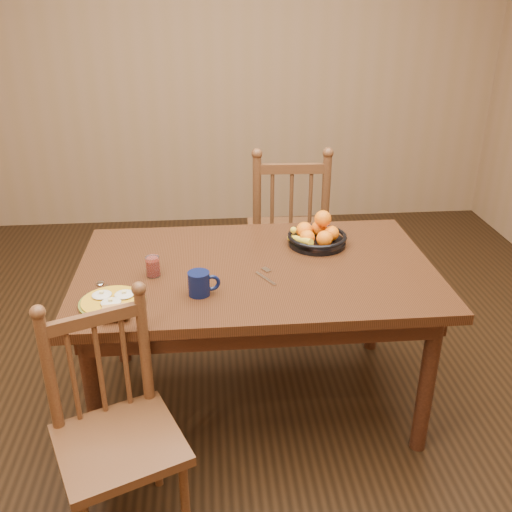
{
  "coord_description": "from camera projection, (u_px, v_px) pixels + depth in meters",
  "views": [
    {
      "loc": [
        -0.21,
        -2.3,
        1.89
      ],
      "look_at": [
        0.0,
        0.0,
        0.8
      ],
      "focal_mm": 40.0,
      "sensor_mm": 36.0,
      "label": 1
    }
  ],
  "objects": [
    {
      "name": "chair_far",
      "position": [
        288.0,
        233.0,
        3.52
      ],
      "size": [
        0.5,
        0.48,
        1.06
      ],
      "rotation": [
        0.0,
        0.0,
        3.09
      ],
      "color": "#442214",
      "rests_on": "ground"
    },
    {
      "name": "fruit_bowl",
      "position": [
        317.0,
        235.0,
        2.77
      ],
      "size": [
        0.29,
        0.29,
        0.17
      ],
      "color": "black",
      "rests_on": "dining_table"
    },
    {
      "name": "spoon",
      "position": [
        100.0,
        286.0,
        2.39
      ],
      "size": [
        0.06,
        0.16,
        0.01
      ],
      "rotation": [
        0.0,
        0.0,
        -0.33
      ],
      "color": "silver",
      "rests_on": "dining_table"
    },
    {
      "name": "room",
      "position": [
        256.0,
        134.0,
        2.32
      ],
      "size": [
        4.52,
        5.02,
        2.72
      ],
      "color": "black",
      "rests_on": "ground"
    },
    {
      "name": "fork",
      "position": [
        266.0,
        275.0,
        2.48
      ],
      "size": [
        0.08,
        0.18,
        0.0
      ],
      "rotation": [
        0.0,
        0.0,
        0.5
      ],
      "color": "silver",
      "rests_on": "dining_table"
    },
    {
      "name": "dining_table",
      "position": [
        256.0,
        283.0,
        2.61
      ],
      "size": [
        1.6,
        1.0,
        0.75
      ],
      "color": "black",
      "rests_on": "ground"
    },
    {
      "name": "juice_glass",
      "position": [
        153.0,
        267.0,
        2.47
      ],
      "size": [
        0.06,
        0.06,
        0.09
      ],
      "color": "silver",
      "rests_on": "dining_table"
    },
    {
      "name": "breakfast_plate",
      "position": [
        113.0,
        302.0,
        2.26
      ],
      "size": [
        0.26,
        0.29,
        0.04
      ],
      "color": "#59601E",
      "rests_on": "dining_table"
    },
    {
      "name": "chair_near",
      "position": [
        116.0,
        433.0,
        2.04
      ],
      "size": [
        0.54,
        0.53,
        0.92
      ],
      "rotation": [
        0.0,
        0.0,
        0.4
      ],
      "color": "#442214",
      "rests_on": "ground"
    },
    {
      "name": "coffee_mug",
      "position": [
        200.0,
        283.0,
        2.32
      ],
      "size": [
        0.13,
        0.09,
        0.1
      ],
      "color": "black",
      "rests_on": "dining_table"
    }
  ]
}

